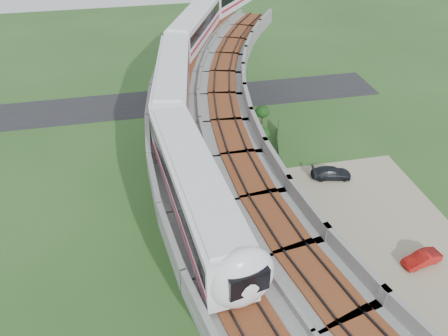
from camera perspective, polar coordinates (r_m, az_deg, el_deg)
The scene contains 14 objects.
ground at distance 38.98m, azimuth -1.65°, elevation -11.24°, with size 160.00×160.00×0.00m, color #2A5020.
dirt_lot at distance 41.68m, azimuth 18.47°, elevation -9.72°, with size 18.00×26.00×0.04m, color gray.
asphalt_road at distance 63.21m, azimuth -6.70°, elevation 8.68°, with size 60.00×8.00×0.03m, color #232326.
viaduct at distance 33.69m, azimuth 4.53°, elevation 0.37°, with size 19.58×73.98×11.40m.
metro_train at distance 45.50m, azimuth -2.53°, elevation 14.85°, with size 20.33×59.10×3.64m.
fence at distance 40.73m, azimuth 12.09°, elevation -8.21°, with size 3.87×38.73×1.50m.
tree_0 at distance 56.43m, azimuth 5.04°, elevation 7.36°, with size 1.85×1.85×2.62m.
tree_1 at distance 51.15m, azimuth 4.96°, elevation 4.44°, with size 1.85×1.85×2.85m.
tree_2 at distance 46.74m, azimuth 5.93°, elevation 0.63°, with size 2.88×2.88×2.99m.
tree_3 at distance 39.72m, azimuth 7.53°, elevation -6.66°, with size 2.94×2.94×3.16m.
tree_4 at distance 35.69m, azimuth 10.34°, elevation -13.00°, with size 2.04×2.04×2.87m.
car_white at distance 37.53m, azimuth 15.18°, elevation -14.07°, with size 1.22×3.04×1.04m, color silver.
car_red at distance 41.37m, azimuth 24.44°, elevation -10.73°, with size 1.23×3.52×1.16m, color #9E120E.
car_dark at distance 48.34m, azimuth 13.83°, elevation -0.62°, with size 1.74×4.28×1.24m, color black.
Camera 1 is at (-4.42, -26.27, 28.46)m, focal length 35.00 mm.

